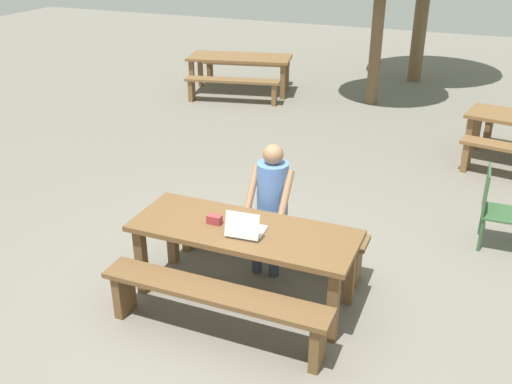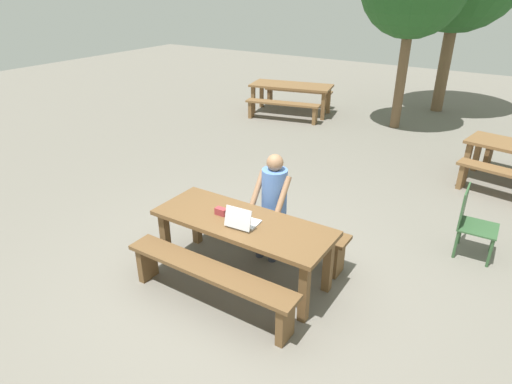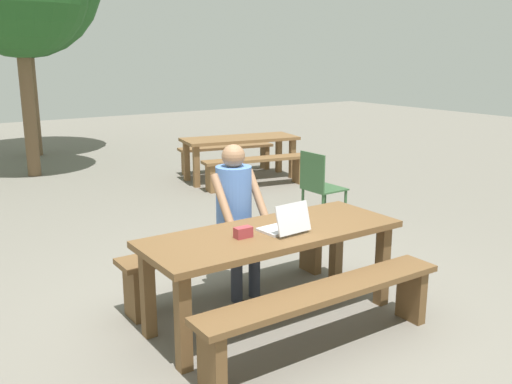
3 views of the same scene
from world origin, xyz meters
TOP-DOWN VIEW (x-y plane):
  - ground_plane at (0.00, 0.00)m, footprint 30.00×30.00m
  - picnic_table_front at (0.00, 0.00)m, footprint 2.04×0.77m
  - bench_near at (0.00, -0.62)m, footprint 2.00×0.30m
  - bench_far at (0.00, 0.62)m, footprint 2.00×0.30m
  - laptop at (0.06, -0.09)m, footprint 0.33×0.31m
  - small_pouch at (-0.28, -0.02)m, footprint 0.13×0.07m
  - person_seated at (0.04, 0.59)m, footprint 0.41×0.41m
  - plastic_chair at (2.09, 1.91)m, footprint 0.45×0.45m
  - picnic_table_mid at (-2.88, 6.42)m, footprint 2.16×1.26m
  - bench_mid_south at (-2.72, 5.71)m, footprint 1.85×0.68m
  - bench_mid_north at (-3.03, 7.14)m, footprint 1.85×0.68m

SIDE VIEW (x-z plane):
  - ground_plane at x=0.00m, z-range 0.00..0.00m
  - bench_mid_south at x=-2.72m, z-range 0.12..0.57m
  - bench_mid_north at x=-3.03m, z-range 0.12..0.57m
  - bench_near at x=0.00m, z-range 0.13..0.60m
  - bench_far at x=0.00m, z-range 0.13..0.60m
  - plastic_chair at x=2.09m, z-range 0.02..0.89m
  - picnic_table_front at x=0.00m, z-range 0.26..1.00m
  - picnic_table_mid at x=-2.88m, z-range 0.27..1.00m
  - person_seated at x=0.04m, z-range 0.12..1.43m
  - small_pouch at x=-0.28m, z-range 0.73..0.82m
  - laptop at x=0.06m, z-range 0.67..0.91m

